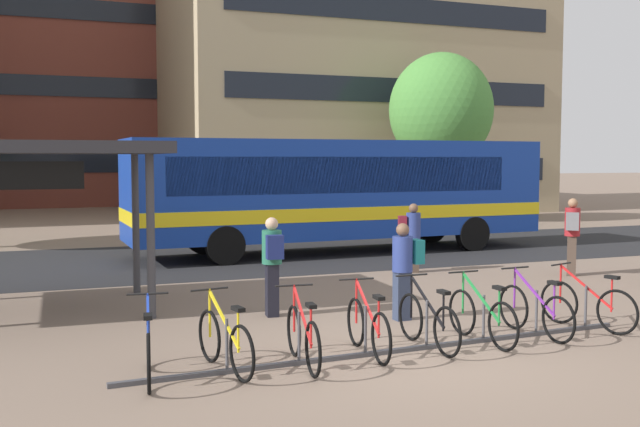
# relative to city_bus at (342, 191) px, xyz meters

# --- Properties ---
(ground) EXTENTS (200.00, 200.00, 0.00)m
(ground) POSITION_rel_city_bus_xyz_m (-3.26, -10.60, -1.78)
(ground) COLOR #7A6656
(bus_lane_asphalt) EXTENTS (80.00, 7.20, 0.01)m
(bus_lane_asphalt) POSITION_rel_city_bus_xyz_m (-3.26, -0.00, -1.77)
(bus_lane_asphalt) COLOR #232326
(bus_lane_asphalt) RESTS_ON ground
(city_bus) EXTENTS (12.11, 3.02, 3.20)m
(city_bus) POSITION_rel_city_bus_xyz_m (0.00, 0.00, 0.00)
(city_bus) COLOR #14389E
(city_bus) RESTS_ON ground
(bike_rack) EXTENTS (7.80, 0.53, 0.70)m
(bike_rack) POSITION_rel_city_bus_xyz_m (-3.44, -10.37, -1.68)
(bike_rack) COLOR #47474C
(bike_rack) RESTS_ON ground
(parked_bicycle_blue_0) EXTENTS (0.52, 1.72, 0.99)m
(parked_bicycle_blue_0) POSITION_rel_city_bus_xyz_m (-6.83, -10.47, -1.39)
(parked_bicycle_blue_0) COLOR black
(parked_bicycle_blue_0) RESTS_ON ground
(parked_bicycle_yellow_1) EXTENTS (0.52, 1.70, 0.99)m
(parked_bicycle_yellow_1) POSITION_rel_city_bus_xyz_m (-5.88, -10.42, -1.39)
(parked_bicycle_yellow_1) COLOR black
(parked_bicycle_yellow_1) RESTS_ON ground
(parked_bicycle_red_2) EXTENTS (0.52, 1.72, 0.99)m
(parked_bicycle_red_2) POSITION_rel_city_bus_xyz_m (-4.87, -10.54, -1.39)
(parked_bicycle_red_2) COLOR black
(parked_bicycle_red_2) RESTS_ON ground
(parked_bicycle_red_3) EXTENTS (0.52, 1.72, 0.99)m
(parked_bicycle_red_3) POSITION_rel_city_bus_xyz_m (-3.87, -10.36, -1.39)
(parked_bicycle_red_3) COLOR black
(parked_bicycle_red_3) RESTS_ON ground
(parked_bicycle_black_4) EXTENTS (0.52, 1.72, 0.99)m
(parked_bicycle_black_4) POSITION_rel_city_bus_xyz_m (-2.92, -10.32, -1.39)
(parked_bicycle_black_4) COLOR black
(parked_bicycle_black_4) RESTS_ON ground
(parked_bicycle_green_5) EXTENTS (0.52, 1.72, 0.99)m
(parked_bicycle_green_5) POSITION_rel_city_bus_xyz_m (-2.03, -10.32, -1.39)
(parked_bicycle_green_5) COLOR black
(parked_bicycle_green_5) RESTS_ON ground
(parked_bicycle_purple_6) EXTENTS (0.52, 1.72, 0.99)m
(parked_bicycle_purple_6) POSITION_rel_city_bus_xyz_m (-1.04, -10.24, -1.39)
(parked_bicycle_purple_6) COLOR black
(parked_bicycle_purple_6) RESTS_ON ground
(parked_bicycle_red_7) EXTENTS (0.68, 1.66, 0.99)m
(parked_bicycle_red_7) POSITION_rel_city_bus_xyz_m (0.03, -10.15, -1.39)
(parked_bicycle_red_7) COLOR black
(parked_bicycle_red_7) RESTS_ON ground
(commuter_teal_pack_1) EXTENTS (0.53, 0.35, 1.63)m
(commuter_teal_pack_1) POSITION_rel_city_bus_xyz_m (-2.39, -8.54, -0.84)
(commuter_teal_pack_1) COLOR #2D3851
(commuter_teal_pack_1) RESTS_ON ground
(commuter_navy_pack_2) EXTENTS (0.37, 0.55, 1.70)m
(commuter_navy_pack_2) POSITION_rel_city_bus_xyz_m (-4.38, -7.53, -0.79)
(commuter_navy_pack_2) COLOR black
(commuter_navy_pack_2) RESTS_ON ground
(commuter_grey_pack_3) EXTENTS (0.57, 0.60, 1.79)m
(commuter_grey_pack_3) POSITION_rel_city_bus_xyz_m (3.33, -5.76, -0.74)
(commuter_grey_pack_3) COLOR #47382D
(commuter_grey_pack_3) RESTS_ON ground
(commuter_maroon_pack_4) EXTENTS (0.59, 0.47, 1.64)m
(commuter_maroon_pack_4) POSITION_rel_city_bus_xyz_m (0.12, -4.02, -0.84)
(commuter_maroon_pack_4) COLOR #47382D
(commuter_maroon_pack_4) RESTS_ON ground
(street_tree_0) EXTENTS (4.33, 4.33, 7.10)m
(street_tree_0) POSITION_rel_city_bus_xyz_m (7.60, 7.69, 2.93)
(street_tree_0) COLOR brown
(street_tree_0) RESTS_ON ground
(building_centre_block) EXTENTS (15.05, 12.59, 16.45)m
(building_centre_block) POSITION_rel_city_bus_xyz_m (-3.56, 28.98, 6.45)
(building_centre_block) COLOR brown
(building_centre_block) RESTS_ON ground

